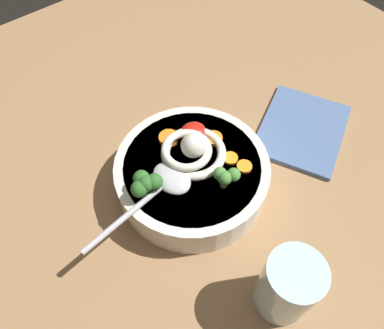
% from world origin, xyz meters
% --- Properties ---
extents(table_slab, '(1.22, 1.22, 0.03)m').
position_xyz_m(table_slab, '(0.00, 0.00, 0.01)').
color(table_slab, '#936D47').
rests_on(table_slab, ground).
extents(soup_bowl, '(0.23, 0.23, 0.06)m').
position_xyz_m(soup_bowl, '(0.01, -0.03, 0.05)').
color(soup_bowl, silver).
rests_on(soup_bowl, table_slab).
extents(noodle_pile, '(0.10, 0.10, 0.04)m').
position_xyz_m(noodle_pile, '(0.01, -0.05, 0.09)').
color(noodle_pile, silver).
rests_on(noodle_pile, soup_bowl).
extents(soup_spoon, '(0.17, 0.06, 0.02)m').
position_xyz_m(soup_spoon, '(0.07, -0.03, 0.09)').
color(soup_spoon, '#B7B7BC').
rests_on(soup_spoon, soup_bowl).
extents(chili_sauce_dollop, '(0.04, 0.04, 0.02)m').
position_xyz_m(chili_sauce_dollop, '(-0.02, -0.07, 0.09)').
color(chili_sauce_dollop, red).
rests_on(chili_sauce_dollop, soup_bowl).
extents(broccoli_floret_center, '(0.04, 0.04, 0.04)m').
position_xyz_m(broccoli_floret_center, '(0.09, -0.04, 0.10)').
color(broccoli_floret_center, '#7A9E60').
rests_on(broccoli_floret_center, soup_bowl).
extents(broccoli_floret_far, '(0.04, 0.03, 0.03)m').
position_xyz_m(broccoli_floret_far, '(-0.00, 0.02, 0.10)').
color(broccoli_floret_far, '#7A9E60').
rests_on(broccoli_floret_far, soup_bowl).
extents(carrot_slice_front, '(0.02, 0.02, 0.00)m').
position_xyz_m(carrot_slice_front, '(-0.04, -0.01, 0.08)').
color(carrot_slice_front, orange).
rests_on(carrot_slice_front, soup_bowl).
extents(carrot_slice_beside_chili, '(0.03, 0.03, 0.01)m').
position_xyz_m(carrot_slice_beside_chili, '(0.01, -0.09, 0.09)').
color(carrot_slice_beside_chili, orange).
rests_on(carrot_slice_beside_chili, soup_bowl).
extents(carrot_slice_right, '(0.03, 0.03, 0.01)m').
position_xyz_m(carrot_slice_right, '(-0.04, -0.05, 0.09)').
color(carrot_slice_right, orange).
rests_on(carrot_slice_right, soup_bowl).
extents(carrot_slice_beside_noodles, '(0.02, 0.02, 0.00)m').
position_xyz_m(carrot_slice_beside_noodles, '(-0.04, 0.02, 0.08)').
color(carrot_slice_beside_noodles, orange).
rests_on(carrot_slice_beside_noodles, soup_bowl).
extents(drinking_glass, '(0.07, 0.07, 0.11)m').
position_xyz_m(drinking_glass, '(0.03, 0.17, 0.08)').
color(drinking_glass, silver).
rests_on(drinking_glass, table_slab).
extents(folded_napkin, '(0.21, 0.19, 0.01)m').
position_xyz_m(folded_napkin, '(-0.20, -0.00, 0.03)').
color(folded_napkin, '#4C6693').
rests_on(folded_napkin, table_slab).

